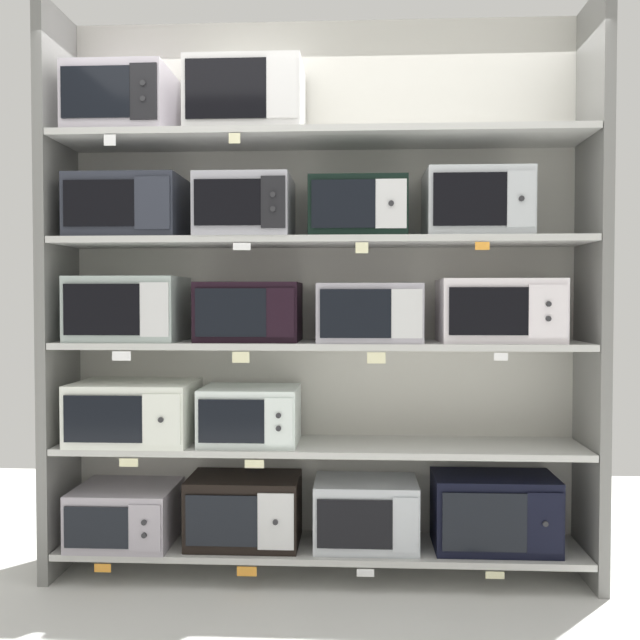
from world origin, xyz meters
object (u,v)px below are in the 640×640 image
microwave_5 (250,415)px  microwave_14 (122,104)px  microwave_0 (126,514)px  microwave_3 (494,512)px  microwave_12 (358,209)px  microwave_1 (244,510)px  microwave_11 (246,208)px  microwave_6 (129,309)px  microwave_10 (128,208)px  microwave_2 (366,513)px  microwave_8 (369,313)px  microwave_4 (135,412)px  microwave_13 (476,205)px  microwave_7 (249,312)px  microwave_15 (246,100)px  microwave_9 (499,311)px

microwave_5 → microwave_14: microwave_14 is taller
microwave_0 → microwave_3: (1.74, -0.00, 0.04)m
microwave_12 → microwave_1: bearing=180.0°
microwave_11 → microwave_12: (0.52, -0.00, -0.01)m
microwave_6 → microwave_10: (0.00, 0.00, 0.48)m
microwave_2 → microwave_8: 0.94m
microwave_4 → microwave_8: bearing=-0.0°
microwave_0 → microwave_2: (1.14, 0.00, 0.02)m
microwave_0 → microwave_11: (0.58, -0.00, 1.45)m
microwave_4 → microwave_13: 1.87m
microwave_11 → microwave_7: bearing=-0.9°
microwave_7 → microwave_11: (-0.01, 0.00, 0.49)m
microwave_0 → microwave_7: microwave_7 is taller
microwave_13 → microwave_2: bearing=180.0°
microwave_11 → microwave_14: 0.77m
microwave_0 → microwave_7: 1.14m
microwave_1 → microwave_15: bearing=-1.2°
microwave_1 → microwave_6: bearing=-180.0°
microwave_9 → microwave_10: 1.80m
microwave_7 → microwave_13: microwave_13 is taller
microwave_3 → microwave_6: bearing=180.0°
microwave_3 → microwave_12: size_ratio=1.27×
microwave_3 → microwave_11: microwave_11 is taller
microwave_0 → microwave_13: (1.65, -0.00, 1.46)m
microwave_2 → microwave_0: bearing=-180.0°
microwave_15 → microwave_7: bearing=0.4°
microwave_6 → microwave_12: size_ratio=1.15×
microwave_10 → microwave_15: microwave_15 is taller
microwave_10 → microwave_12: 1.08m
microwave_6 → microwave_0: bearing=179.5°
microwave_5 → microwave_7: bearing=-177.9°
microwave_13 → microwave_9: bearing=0.1°
microwave_4 → microwave_10: bearing=179.7°
microwave_6 → microwave_15: size_ratio=0.96×
microwave_4 → microwave_12: 1.42m
microwave_0 → microwave_1: (0.57, -0.00, 0.03)m
microwave_6 → microwave_11: (0.56, 0.00, 0.47)m
microwave_5 → microwave_11: size_ratio=1.03×
microwave_3 → microwave_13: microwave_13 is taller
microwave_2 → microwave_10: microwave_10 is taller
microwave_2 → microwave_11: microwave_11 is taller
microwave_6 → microwave_11: bearing=0.0°
microwave_7 → microwave_4: bearing=180.0°
microwave_7 → microwave_12: (0.51, 0.00, 0.48)m
microwave_4 → microwave_6: (-0.03, -0.00, 0.49)m
microwave_6 → microwave_15: microwave_15 is taller
microwave_14 → microwave_15: bearing=-0.0°
microwave_5 → microwave_13: size_ratio=0.97×
microwave_6 → microwave_13: bearing=-0.0°
microwave_14 → microwave_8: bearing=-0.0°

